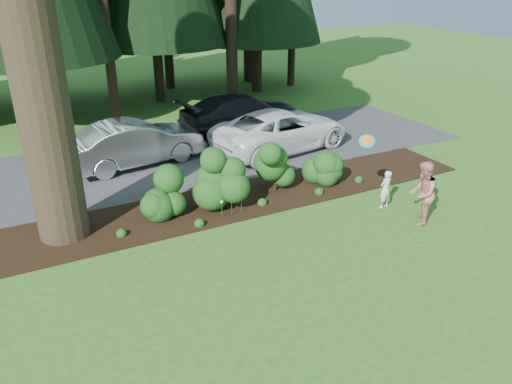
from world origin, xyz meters
TOP-DOWN VIEW (x-y plane):
  - ground at (0.00, 0.00)m, footprint 80.00×80.00m
  - mulch_bed at (0.00, 3.25)m, footprint 16.00×2.50m
  - driveway at (0.00, 7.50)m, footprint 22.00×6.00m
  - shrub_row at (0.77, 3.14)m, footprint 6.53×1.60m
  - lily_cluster at (-0.30, 2.40)m, footprint 0.69×0.09m
  - car_silver_wagon at (-1.56, 7.58)m, footprint 4.94×2.34m
  - car_white_suv at (3.76, 6.61)m, footprint 5.85×3.43m
  - car_dark_suv at (3.45, 9.47)m, footprint 5.58×2.76m
  - child at (3.88, 0.90)m, footprint 0.45×0.33m
  - adult at (4.06, -0.31)m, footprint 1.10×1.07m
  - frisbee at (3.21, 1.13)m, footprint 0.50×0.40m

SIDE VIEW (x-z plane):
  - ground at x=0.00m, z-range 0.00..0.00m
  - driveway at x=0.00m, z-range 0.00..0.03m
  - mulch_bed at x=0.00m, z-range 0.00..0.05m
  - lily_cluster at x=-0.30m, z-range 0.21..0.78m
  - child at x=3.88m, z-range 0.00..1.13m
  - car_white_suv at x=3.76m, z-range 0.03..1.56m
  - shrub_row at x=0.77m, z-range 0.00..1.61m
  - car_dark_suv at x=3.45m, z-range 0.03..1.59m
  - car_silver_wagon at x=-1.56m, z-range 0.03..1.59m
  - adult at x=4.06m, z-range 0.00..1.78m
  - frisbee at x=3.21m, z-range 1.85..2.26m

